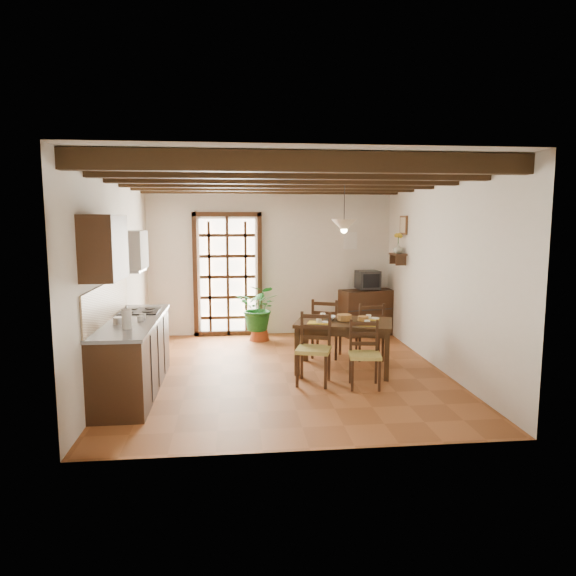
{
  "coord_description": "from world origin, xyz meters",
  "views": [
    {
      "loc": [
        -0.69,
        -7.01,
        2.15
      ],
      "look_at": [
        0.1,
        0.4,
        1.15
      ],
      "focal_mm": 32.0,
      "sensor_mm": 36.0,
      "label": 1
    }
  ],
  "objects": [
    {
      "name": "shelf_flowers",
      "position": [
        2.14,
        1.6,
        1.86
      ],
      "size": [
        0.14,
        0.14,
        0.36
      ],
      "color": "gold",
      "rests_on": "shelf_vase"
    },
    {
      "name": "framed_picture",
      "position": [
        2.22,
        1.6,
        2.05
      ],
      "size": [
        0.03,
        0.32,
        0.32
      ],
      "color": "brown",
      "rests_on": "room_shell"
    },
    {
      "name": "chair_far_left",
      "position": [
        0.74,
        0.75,
        0.29
      ],
      "size": [
        0.55,
        0.54,
        0.93
      ],
      "rotation": [
        0.0,
        0.0,
        2.75
      ],
      "color": "#A89B47",
      "rests_on": "ground_plane"
    },
    {
      "name": "dining_table",
      "position": [
        0.86,
        0.0,
        0.63
      ],
      "size": [
        1.52,
        1.21,
        0.72
      ],
      "rotation": [
        0.0,
        0.0,
        -0.31
      ],
      "color": "#322010",
      "rests_on": "ground_plane"
    },
    {
      "name": "table_bowl",
      "position": [
        0.65,
        0.12,
        0.75
      ],
      "size": [
        0.24,
        0.24,
        0.05
      ],
      "primitive_type": "imported",
      "rotation": [
        0.0,
        0.0,
        -0.13
      ],
      "color": "white",
      "rests_on": "dining_table"
    },
    {
      "name": "sideboard",
      "position": [
        1.78,
        2.23,
        0.42
      ],
      "size": [
        1.07,
        0.67,
        0.85
      ],
      "primitive_type": "cube",
      "rotation": [
        0.0,
        0.0,
        0.24
      ],
      "color": "black",
      "rests_on": "ground_plane"
    },
    {
      "name": "shelf_vase",
      "position": [
        2.14,
        1.6,
        1.65
      ],
      "size": [
        0.15,
        0.15,
        0.15
      ],
      "primitive_type": "imported",
      "color": "#B2BFB2",
      "rests_on": "wall_shelf"
    },
    {
      "name": "crt_tv",
      "position": [
        1.78,
        2.22,
        1.04
      ],
      "size": [
        0.43,
        0.41,
        0.34
      ],
      "rotation": [
        0.0,
        0.0,
        0.13
      ],
      "color": "black",
      "rests_on": "sideboard"
    },
    {
      "name": "french_door",
      "position": [
        -0.8,
        2.45,
        1.18
      ],
      "size": [
        1.26,
        0.11,
        2.32
      ],
      "color": "white",
      "rests_on": "ground_plane"
    },
    {
      "name": "ceiling_beams",
      "position": [
        0.0,
        0.0,
        2.69
      ],
      "size": [
        4.5,
        4.34,
        0.2
      ],
      "color": "black",
      "rests_on": "room_shell"
    },
    {
      "name": "plant_pot",
      "position": [
        -0.25,
        1.97,
        0.11
      ],
      "size": [
        0.36,
        0.36,
        0.22
      ],
      "primitive_type": "cone",
      "color": "maroon",
      "rests_on": "ground_plane"
    },
    {
      "name": "room_shell",
      "position": [
        0.0,
        0.0,
        1.82
      ],
      "size": [
        4.52,
        5.02,
        2.81
      ],
      "color": "silver",
      "rests_on": "ground_plane"
    },
    {
      "name": "fuse_box",
      "position": [
        1.5,
        2.48,
        1.75
      ],
      "size": [
        0.25,
        0.03,
        0.32
      ],
      "primitive_type": "cube",
      "color": "white",
      "rests_on": "room_shell"
    },
    {
      "name": "chair_far_right",
      "position": [
        1.38,
        0.55,
        0.28
      ],
      "size": [
        0.44,
        0.43,
        0.89
      ],
      "rotation": [
        0.0,
        0.0,
        3.05
      ],
      "color": "#A89B47",
      "rests_on": "ground_plane"
    },
    {
      "name": "pendant_lamp",
      "position": [
        0.86,
        0.1,
        2.08
      ],
      "size": [
        0.36,
        0.36,
        0.84
      ],
      "color": "black",
      "rests_on": "room_shell"
    },
    {
      "name": "ground_plane",
      "position": [
        0.0,
        0.0,
        0.0
      ],
      "size": [
        5.0,
        5.0,
        0.0
      ],
      "primitive_type": "plane",
      "color": "brown"
    },
    {
      "name": "wall_shelf",
      "position": [
        2.14,
        1.6,
        1.51
      ],
      "size": [
        0.2,
        0.42,
        0.2
      ],
      "color": "black",
      "rests_on": "room_shell"
    },
    {
      "name": "table_setting",
      "position": [
        0.86,
        0.0,
        0.72
      ],
      "size": [
        0.97,
        0.65,
        0.09
      ],
      "rotation": [
        0.0,
        0.0,
        -0.31
      ],
      "color": "gold",
      "rests_on": "dining_table"
    },
    {
      "name": "counter_items",
      "position": [
        -1.95,
        -0.51,
        0.96
      ],
      "size": [
        0.5,
        1.43,
        0.25
      ],
      "color": "black",
      "rests_on": "kitchen_counter"
    },
    {
      "name": "range_hood",
      "position": [
        -2.05,
        -0.05,
        1.73
      ],
      "size": [
        0.38,
        0.6,
        0.54
      ],
      "color": "white",
      "rests_on": "room_shell"
    },
    {
      "name": "chair_near_right",
      "position": [
        0.97,
        -0.75,
        0.27
      ],
      "size": [
        0.45,
        0.43,
        0.85
      ],
      "rotation": [
        0.0,
        0.0,
        -0.15
      ],
      "color": "#A89B47",
      "rests_on": "ground_plane"
    },
    {
      "name": "potted_plant",
      "position": [
        -0.25,
        1.97,
        0.57
      ],
      "size": [
        2.38,
        2.21,
        2.16
      ],
      "primitive_type": "imported",
      "rotation": [
        0.0,
        0.0,
        -0.34
      ],
      "color": "#144C19",
      "rests_on": "ground_plane"
    },
    {
      "name": "kitchen_counter",
      "position": [
        -1.96,
        -0.6,
        0.47
      ],
      "size": [
        0.64,
        2.25,
        1.38
      ],
      "color": "black",
      "rests_on": "ground_plane"
    },
    {
      "name": "upper_cabinet",
      "position": [
        -2.08,
        -1.3,
        1.85
      ],
      "size": [
        0.35,
        0.8,
        0.7
      ],
      "primitive_type": "cube",
      "color": "black",
      "rests_on": "room_shell"
    },
    {
      "name": "chair_near_left",
      "position": [
        0.34,
        -0.55,
        0.29
      ],
      "size": [
        0.53,
        0.52,
        0.93
      ],
      "rotation": [
        0.0,
        0.0,
        -0.31
      ],
      "color": "#A89B47",
      "rests_on": "ground_plane"
    }
  ]
}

